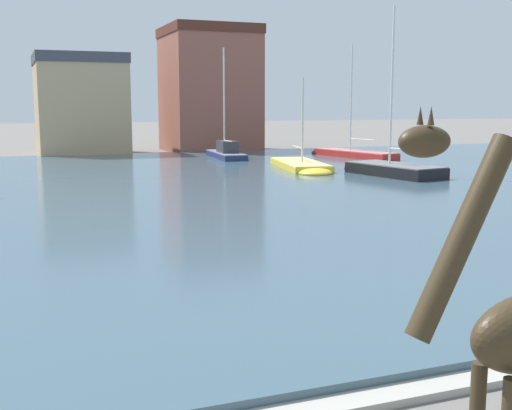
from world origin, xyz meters
TOP-DOWN VIEW (x-y plane):
  - harbor_water at (0.00, 29.27)m, footprint 85.66×44.42m
  - quay_edge_coping at (0.00, 6.81)m, footprint 85.66×0.50m
  - sailboat_black at (14.96, 30.15)m, footprint 3.33×6.90m
  - sailboat_yellow at (11.94, 34.72)m, footprint 3.57×8.13m
  - sailboat_navy at (10.25, 44.66)m, footprint 2.12×7.18m
  - sailboat_red at (19.12, 42.03)m, footprint 3.40×8.76m
  - townhouse_wide_warehouse at (1.09, 54.20)m, footprint 7.01×7.76m
  - townhouse_end_terrace at (12.22, 54.78)m, footprint 7.57×8.04m

SIDE VIEW (x-z plane):
  - quay_edge_coping at x=0.00m, z-range 0.00..0.12m
  - harbor_water at x=0.00m, z-range 0.00..0.25m
  - sailboat_yellow at x=11.94m, z-range -2.51..3.19m
  - sailboat_red at x=19.12m, z-range -3.82..4.64m
  - sailboat_black at x=14.96m, z-range -4.18..5.14m
  - sailboat_navy at x=10.25m, z-range -3.56..4.60m
  - townhouse_wide_warehouse at x=1.09m, z-range 0.01..8.10m
  - townhouse_end_terrace at x=12.22m, z-range 0.01..10.80m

